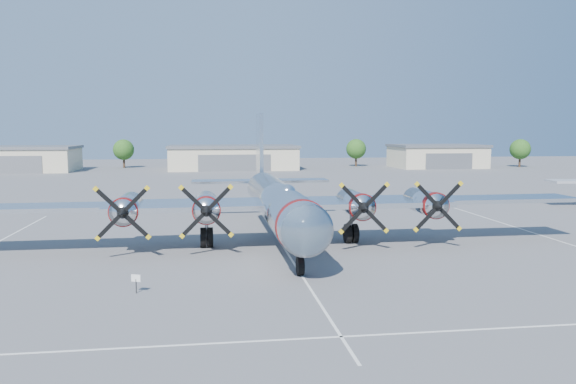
{
  "coord_description": "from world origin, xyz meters",
  "views": [
    {
      "loc": [
        -5.48,
        -44.52,
        8.77
      ],
      "look_at": [
        1.59,
        5.34,
        3.2
      ],
      "focal_mm": 35.0,
      "sensor_mm": 36.0,
      "label": 1
    }
  ],
  "objects": [
    {
      "name": "ground",
      "position": [
        0.0,
        0.0,
        0.0
      ],
      "size": [
        260.0,
        260.0,
        0.0
      ],
      "primitive_type": "plane",
      "color": "#555558",
      "rests_on": "ground"
    },
    {
      "name": "parking_lines",
      "position": [
        0.0,
        -1.75,
        0.01
      ],
      "size": [
        60.0,
        50.08,
        0.01
      ],
      "color": "silver",
      "rests_on": "ground"
    },
    {
      "name": "hangar_west",
      "position": [
        -45.0,
        81.96,
        2.71
      ],
      "size": [
        22.6,
        14.6,
        5.4
      ],
      "color": "beige",
      "rests_on": "ground"
    },
    {
      "name": "hangar_center",
      "position": [
        0.0,
        81.96,
        2.71
      ],
      "size": [
        28.6,
        14.6,
        5.4
      ],
      "color": "beige",
      "rests_on": "ground"
    },
    {
      "name": "hangar_east",
      "position": [
        48.0,
        81.96,
        2.71
      ],
      "size": [
        20.6,
        14.6,
        5.4
      ],
      "color": "beige",
      "rests_on": "ground"
    },
    {
      "name": "tree_west",
      "position": [
        -25.0,
        90.0,
        4.22
      ],
      "size": [
        4.8,
        4.8,
        6.64
      ],
      "color": "#382619",
      "rests_on": "ground"
    },
    {
      "name": "tree_east",
      "position": [
        30.0,
        88.0,
        4.22
      ],
      "size": [
        4.8,
        4.8,
        6.64
      ],
      "color": "#382619",
      "rests_on": "ground"
    },
    {
      "name": "tree_far_east",
      "position": [
        68.0,
        80.0,
        4.22
      ],
      "size": [
        4.8,
        4.8,
        6.64
      ],
      "color": "#382619",
      "rests_on": "ground"
    },
    {
      "name": "main_bomber_b29",
      "position": [
        -0.16,
        -0.56,
        0.0
      ],
      "size": [
        47.55,
        32.68,
        10.47
      ],
      "primitive_type": null,
      "rotation": [
        0.0,
        0.0,
        0.01
      ],
      "color": "silver",
      "rests_on": "ground"
    },
    {
      "name": "info_placard",
      "position": [
        -9.46,
        -14.16,
        0.72
      ],
      "size": [
        0.52,
        0.22,
        1.03
      ],
      "rotation": [
        0.0,
        0.0,
        -0.35
      ],
      "color": "black",
      "rests_on": "ground"
    }
  ]
}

